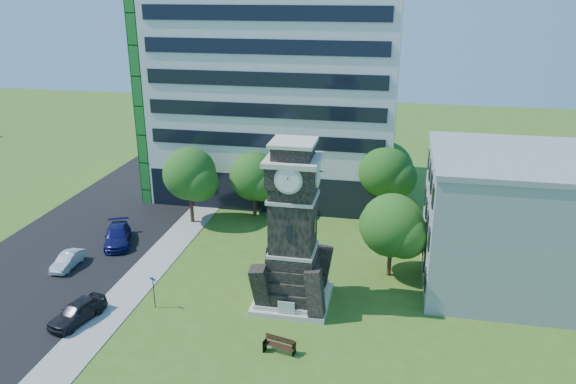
% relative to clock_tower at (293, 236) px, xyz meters
% --- Properties ---
extents(ground, '(160.00, 160.00, 0.00)m').
position_rel_clock_tower_xyz_m(ground, '(-3.00, -2.00, -5.28)').
color(ground, '#3A611B').
rests_on(ground, ground).
extents(sidewalk, '(3.00, 70.00, 0.06)m').
position_rel_clock_tower_xyz_m(sidewalk, '(-12.50, 3.00, -5.25)').
color(sidewalk, gray).
rests_on(sidewalk, ground).
extents(street, '(14.00, 80.00, 0.02)m').
position_rel_clock_tower_xyz_m(street, '(-21.00, 3.00, -5.27)').
color(street, black).
rests_on(street, ground).
extents(clock_tower, '(5.40, 5.40, 12.22)m').
position_rel_clock_tower_xyz_m(clock_tower, '(0.00, 0.00, 0.00)').
color(clock_tower, beige).
rests_on(clock_tower, ground).
extents(office_tall, '(26.20, 15.11, 28.60)m').
position_rel_clock_tower_xyz_m(office_tall, '(-6.20, 23.84, 8.94)').
color(office_tall, silver).
rests_on(office_tall, ground).
extents(office_low, '(15.20, 12.20, 10.40)m').
position_rel_clock_tower_xyz_m(office_low, '(16.97, 6.00, -0.07)').
color(office_low, gray).
rests_on(office_low, ground).
extents(car_street_south, '(2.84, 4.74, 1.51)m').
position_rel_clock_tower_xyz_m(car_street_south, '(-14.11, -5.55, -4.53)').
color(car_street_south, black).
rests_on(car_street_south, ground).
extents(car_street_mid, '(1.35, 3.69, 1.21)m').
position_rel_clock_tower_xyz_m(car_street_mid, '(-19.23, 1.56, -4.68)').
color(car_street_mid, silver).
rests_on(car_street_mid, ground).
extents(car_street_north, '(4.06, 5.69, 1.53)m').
position_rel_clock_tower_xyz_m(car_street_north, '(-17.34, 6.55, -4.52)').
color(car_street_north, '#11134D').
rests_on(car_street_north, ground).
extents(car_east_lot, '(5.86, 3.56, 1.52)m').
position_rel_clock_tower_xyz_m(car_east_lot, '(12.78, 1.90, -4.52)').
color(car_east_lot, '#444448').
rests_on(car_east_lot, ground).
extents(park_bench, '(2.02, 0.54, 1.05)m').
position_rel_clock_tower_xyz_m(park_bench, '(0.34, -6.24, -4.73)').
color(park_bench, black).
rests_on(park_bench, ground).
extents(street_sign, '(0.59, 0.06, 2.45)m').
position_rel_clock_tower_xyz_m(street_sign, '(-9.61, -2.85, -3.74)').
color(street_sign, black).
rests_on(street_sign, ground).
extents(tree_nw, '(5.65, 5.14, 7.61)m').
position_rel_clock_tower_xyz_m(tree_nw, '(-12.42, 12.58, -0.45)').
color(tree_nw, '#332114').
rests_on(tree_nw, ground).
extents(tree_nc, '(5.33, 4.85, 6.64)m').
position_rel_clock_tower_xyz_m(tree_nc, '(-6.79, 15.36, -1.24)').
color(tree_nc, '#332114').
rests_on(tree_nc, ground).
extents(tree_ne, '(5.99, 5.44, 7.80)m').
position_rel_clock_tower_xyz_m(tree_ne, '(5.90, 17.45, -0.41)').
color(tree_ne, '#332114').
rests_on(tree_ne, ground).
extents(tree_east, '(5.51, 5.01, 6.86)m').
position_rel_clock_tower_xyz_m(tree_east, '(6.91, 5.42, -1.10)').
color(tree_east, '#332114').
rests_on(tree_east, ground).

